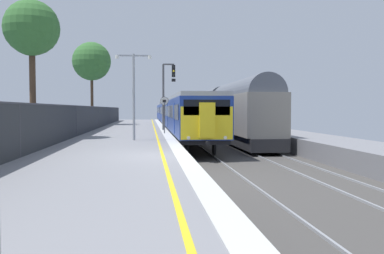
% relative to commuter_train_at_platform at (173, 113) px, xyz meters
% --- Properties ---
extents(ground, '(17.40, 110.00, 1.21)m').
position_rel_commuter_train_at_platform_xyz_m(ground, '(0.55, -34.81, -1.88)').
color(ground, gray).
extents(commuter_train_at_platform, '(2.83, 58.64, 3.81)m').
position_rel_commuter_train_at_platform_xyz_m(commuter_train_at_platform, '(0.00, 0.00, 0.00)').
color(commuter_train_at_platform, navy).
rests_on(commuter_train_at_platform, ground).
extents(freight_train_adjacent_track, '(2.60, 61.43, 4.84)m').
position_rel_commuter_train_at_platform_xyz_m(freight_train_adjacent_track, '(4.00, 3.76, 0.39)').
color(freight_train_adjacent_track, '#232326').
rests_on(freight_train_adjacent_track, ground).
extents(signal_gantry, '(1.10, 0.24, 5.50)m').
position_rel_commuter_train_at_platform_xyz_m(signal_gantry, '(-1.49, -15.39, 2.15)').
color(signal_gantry, '#47474C').
rests_on(signal_gantry, ground).
extents(speed_limit_sign, '(0.59, 0.08, 2.61)m').
position_rel_commuter_train_at_platform_xyz_m(speed_limit_sign, '(-1.85, -20.35, 0.40)').
color(speed_limit_sign, '#59595B').
rests_on(speed_limit_sign, ground).
extents(platform_lamp_mid, '(2.00, 0.20, 4.80)m').
position_rel_commuter_train_at_platform_xyz_m(platform_lamp_mid, '(-3.78, -26.69, 1.62)').
color(platform_lamp_mid, '#93999E').
rests_on(platform_lamp_mid, ground).
extents(platform_back_fence, '(0.07, 99.00, 1.98)m').
position_rel_commuter_train_at_platform_xyz_m(platform_back_fence, '(-7.55, -34.81, -0.24)').
color(platform_back_fence, '#282B2D').
rests_on(platform_back_fence, ground).
extents(background_tree_left, '(3.26, 3.26, 8.17)m').
position_rel_commuter_train_at_platform_xyz_m(background_tree_left, '(-9.80, -24.58, 5.09)').
color(background_tree_left, '#473323').
rests_on(background_tree_left, ground).
extents(background_tree_centre, '(4.27, 4.27, 9.20)m').
position_rel_commuter_train_at_platform_xyz_m(background_tree_centre, '(-9.27, -2.55, 5.62)').
color(background_tree_centre, '#473323').
rests_on(background_tree_centre, ground).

